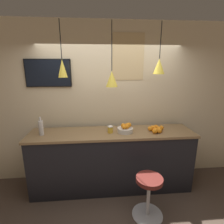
% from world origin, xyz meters
% --- Properties ---
extents(ground_plane, '(14.00, 14.00, 0.00)m').
position_xyz_m(ground_plane, '(0.00, 0.00, 0.00)').
color(ground_plane, '#47382D').
extents(back_wall, '(8.00, 0.06, 2.90)m').
position_xyz_m(back_wall, '(0.00, 1.01, 1.45)').
color(back_wall, beige).
rests_on(back_wall, ground_plane).
extents(service_counter, '(2.78, 0.63, 1.06)m').
position_xyz_m(service_counter, '(0.00, 0.58, 0.53)').
color(service_counter, black).
rests_on(service_counter, ground_plane).
extents(bar_stool, '(0.45, 0.45, 0.64)m').
position_xyz_m(bar_stool, '(0.46, -0.12, 0.42)').
color(bar_stool, '#B7B7BC').
rests_on(bar_stool, ground_plane).
extents(fruit_bowl, '(0.26, 0.26, 0.16)m').
position_xyz_m(fruit_bowl, '(0.22, 0.55, 1.12)').
color(fruit_bowl, beige).
rests_on(fruit_bowl, service_counter).
extents(orange_pile, '(0.29, 0.27, 0.09)m').
position_xyz_m(orange_pile, '(0.75, 0.54, 1.10)').
color(orange_pile, orange).
rests_on(orange_pile, service_counter).
extents(juice_bottle, '(0.08, 0.08, 0.30)m').
position_xyz_m(juice_bottle, '(-1.15, 0.55, 1.19)').
color(juice_bottle, silver).
rests_on(juice_bottle, service_counter).
extents(spread_jar, '(0.09, 0.09, 0.12)m').
position_xyz_m(spread_jar, '(-0.03, 0.55, 1.12)').
color(spread_jar, gold).
rests_on(spread_jar, service_counter).
extents(pendant_lamp_left, '(0.14, 0.14, 0.83)m').
position_xyz_m(pendant_lamp_left, '(-0.75, 0.61, 2.11)').
color(pendant_lamp_left, black).
extents(pendant_lamp_middle, '(0.19, 0.19, 0.98)m').
position_xyz_m(pendant_lamp_middle, '(0.00, 0.61, 1.95)').
color(pendant_lamp_middle, black).
extents(pendant_lamp_right, '(0.18, 0.18, 0.78)m').
position_xyz_m(pendant_lamp_right, '(0.75, 0.61, 2.14)').
color(pendant_lamp_right, black).
extents(mounted_tv, '(0.77, 0.04, 0.47)m').
position_xyz_m(mounted_tv, '(-1.06, 0.95, 2.03)').
color(mounted_tv, black).
extents(wall_poster, '(0.55, 0.01, 0.79)m').
position_xyz_m(wall_poster, '(0.32, 0.97, 2.30)').
color(wall_poster, '#DBBC84').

